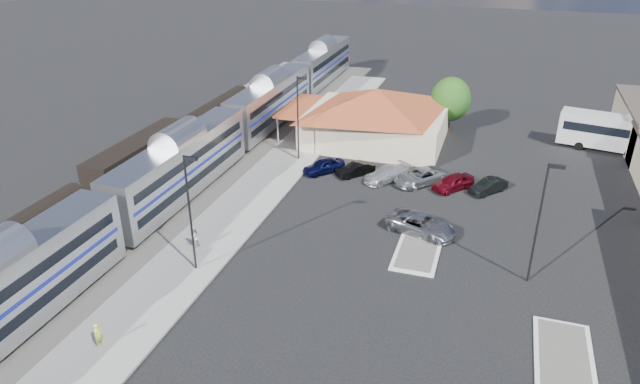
% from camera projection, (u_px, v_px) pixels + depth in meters
% --- Properties ---
extents(ground, '(280.00, 280.00, 0.00)m').
position_uv_depth(ground, '(363.00, 253.00, 43.68)').
color(ground, black).
rests_on(ground, ground).
extents(railbed, '(16.00, 100.00, 0.12)m').
position_uv_depth(railbed, '(176.00, 177.00, 56.34)').
color(railbed, '#4C4944').
rests_on(railbed, ground).
extents(platform, '(5.50, 92.00, 0.18)m').
position_uv_depth(platform, '(251.00, 198.00, 52.12)').
color(platform, gray).
rests_on(platform, ground).
extents(passenger_train, '(3.00, 104.00, 5.55)m').
position_uv_depth(passenger_train, '(182.00, 168.00, 51.28)').
color(passenger_train, silver).
rests_on(passenger_train, ground).
extents(freight_cars, '(2.80, 46.00, 4.00)m').
position_uv_depth(freight_cars, '(141.00, 160.00, 55.36)').
color(freight_cars, black).
rests_on(freight_cars, ground).
extents(station_depot, '(18.35, 12.24, 6.20)m').
position_uv_depth(station_depot, '(376.00, 115.00, 64.17)').
color(station_depot, beige).
rests_on(station_depot, ground).
extents(traffic_island_south, '(3.30, 7.50, 0.21)m').
position_uv_depth(traffic_island_south, '(419.00, 247.00, 44.25)').
color(traffic_island_south, silver).
rests_on(traffic_island_south, ground).
extents(traffic_island_north, '(3.30, 7.50, 0.21)m').
position_uv_depth(traffic_island_north, '(564.00, 361.00, 32.90)').
color(traffic_island_north, silver).
rests_on(traffic_island_north, ground).
extents(lamp_plat_s, '(1.08, 0.25, 9.00)m').
position_uv_depth(lamp_plat_s, '(190.00, 205.00, 39.25)').
color(lamp_plat_s, black).
rests_on(lamp_plat_s, ground).
extents(lamp_plat_n, '(1.08, 0.25, 9.00)m').
position_uv_depth(lamp_plat_n, '(299.00, 112.00, 58.11)').
color(lamp_plat_n, black).
rests_on(lamp_plat_n, ground).
extents(lamp_lot, '(1.08, 0.25, 9.00)m').
position_uv_depth(lamp_lot, '(541.00, 214.00, 38.02)').
color(lamp_lot, black).
rests_on(lamp_lot, ground).
extents(tree_depot, '(4.71, 4.71, 6.63)m').
position_uv_depth(tree_depot, '(451.00, 99.00, 66.83)').
color(tree_depot, '#382314').
rests_on(tree_depot, ground).
extents(suv, '(6.31, 4.42, 1.60)m').
position_uv_depth(suv, '(421.00, 225.00, 46.08)').
color(suv, gray).
rests_on(suv, ground).
extents(coach_bus, '(12.69, 5.07, 3.98)m').
position_uv_depth(coach_bus, '(621.00, 133.00, 61.48)').
color(coach_bus, white).
rests_on(coach_bus, ground).
extents(person_a, '(0.52, 0.66, 1.60)m').
position_uv_depth(person_a, '(99.00, 335.00, 33.62)').
color(person_a, '#C2D743').
rests_on(person_a, platform).
extents(person_b, '(0.88, 1.00, 1.75)m').
position_uv_depth(person_b, '(194.00, 237.00, 43.77)').
color(person_b, silver).
rests_on(person_b, platform).
extents(parked_car_a, '(4.17, 4.39, 1.47)m').
position_uv_depth(parked_car_a, '(324.00, 166.00, 57.19)').
color(parked_car_a, '#0C0E3C').
rests_on(parked_car_a, ground).
extents(parked_car_b, '(3.72, 3.84, 1.31)m').
position_uv_depth(parked_car_b, '(355.00, 169.00, 56.59)').
color(parked_car_b, black).
rests_on(parked_car_b, ground).
extents(parked_car_c, '(4.58, 5.13, 1.43)m').
position_uv_depth(parked_car_c, '(386.00, 174.00, 55.42)').
color(parked_car_c, silver).
rests_on(parked_car_c, ground).
extents(parked_car_d, '(5.45, 5.66, 1.50)m').
position_uv_depth(parked_car_d, '(420.00, 177.00, 54.78)').
color(parked_car_d, '#92969A').
rests_on(parked_car_d, ground).
extents(parked_car_e, '(4.12, 4.50, 1.49)m').
position_uv_depth(parked_car_e, '(453.00, 182.00, 53.63)').
color(parked_car_e, maroon).
rests_on(parked_car_e, ground).
extents(parked_car_f, '(3.58, 3.97, 1.31)m').
position_uv_depth(parked_car_f, '(488.00, 186.00, 53.04)').
color(parked_car_f, black).
rests_on(parked_car_f, ground).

